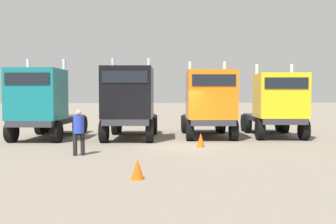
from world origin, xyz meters
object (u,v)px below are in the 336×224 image
Objects in this scene: semi_truck_yellow at (276,105)px; traffic_cone_mid at (201,140)px; visitor_with_camera at (79,129)px; traffic_cone_near at (137,169)px; semi_truck_teal at (42,104)px; semi_truck_orange at (209,103)px; semi_truck_black at (129,102)px.

traffic_cone_mid is at bearing -47.21° from semi_truck_yellow.
visitor_with_camera is at bearing -161.43° from traffic_cone_mid.
traffic_cone_near is at bearing -116.62° from traffic_cone_mid.
semi_truck_teal reaches higher than visitor_with_camera.
semi_truck_black is at bearing -80.73° from semi_truck_orange.
semi_truck_black reaches higher than semi_truck_yellow.
semi_truck_yellow is 11.25× the size of traffic_cone_near.
traffic_cone_near is at bearing -31.14° from semi_truck_yellow.
semi_truck_orange is 3.70× the size of visitor_with_camera.
traffic_cone_mid is at bearing 63.38° from traffic_cone_near.
semi_truck_black is at bearing 92.30° from semi_truck_teal.
semi_truck_orange is 1.01× the size of semi_truck_yellow.
traffic_cone_near is at bearing 10.87° from visitor_with_camera.
visitor_with_camera is (-1.99, -4.86, -0.93)m from semi_truck_black.
semi_truck_teal is 1.00× the size of semi_truck_black.
traffic_cone_mid is (7.45, -3.68, -1.54)m from semi_truck_teal.
semi_truck_yellow reaches higher than traffic_cone_near.
traffic_cone_near is (0.03, -9.16, -1.65)m from semi_truck_black.
semi_truck_orange is 11.32× the size of traffic_cone_near.
semi_truck_black is 5.33m from visitor_with_camera.
semi_truck_orange is at bearing 100.55° from semi_truck_black.
traffic_cone_mid is at bearing 51.10° from semi_truck_black.
semi_truck_teal is 4.45m from semi_truck_black.
traffic_cone_mid reaches higher than traffic_cone_near.
visitor_with_camera is 3.06× the size of traffic_cone_near.
traffic_cone_mid is (3.03, -3.17, -1.62)m from semi_truck_black.
semi_truck_orange is 3.66m from semi_truck_yellow.
semi_truck_yellow is at bearing 92.63° from semi_truck_orange.
visitor_with_camera is at bearing -44.44° from semi_truck_orange.
visitor_with_camera is at bearing -54.37° from semi_truck_yellow.
traffic_cone_mid is at bearing -12.72° from semi_truck_orange.
semi_truck_black is 4.68m from traffic_cone_mid.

